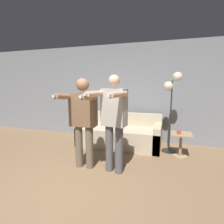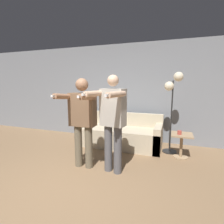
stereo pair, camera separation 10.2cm
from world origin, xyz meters
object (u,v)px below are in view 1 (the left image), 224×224
at_px(couch, 119,134).
at_px(cat, 111,109).
at_px(person_left, 83,117).
at_px(floor_lamp, 172,91).
at_px(person_right, 114,118).
at_px(side_table, 181,140).
at_px(cup, 179,132).

xyz_separation_m(couch, cat, (-0.31, 0.32, 0.59)).
distance_m(person_left, floor_lamp, 2.05).
bearing_deg(person_right, floor_lamp, 64.16).
distance_m(person_right, floor_lamp, 1.66).
bearing_deg(side_table, cat, 160.97).
bearing_deg(cup, floor_lamp, 121.37).
relative_size(couch, floor_lamp, 1.14).
relative_size(couch, cup, 24.50).
bearing_deg(couch, person_left, -102.18).
bearing_deg(floor_lamp, couch, 177.39).
xyz_separation_m(person_left, side_table, (1.74, 1.08, -0.60)).
height_order(person_right, side_table, person_right).
bearing_deg(side_table, cup, -135.59).
distance_m(couch, floor_lamp, 1.65).
bearing_deg(cat, couch, -46.01).
xyz_separation_m(couch, person_left, (-0.29, -1.36, 0.68)).
height_order(cat, cup, cat).
xyz_separation_m(couch, side_table, (1.44, -0.28, 0.09)).
height_order(couch, person_left, person_left).
bearing_deg(person_left, floor_lamp, 39.21).
height_order(person_left, cup, person_left).
height_order(person_left, cat, person_left).
distance_m(side_table, cup, 0.20).
relative_size(floor_lamp, cup, 21.46).
distance_m(person_left, person_right, 0.58).
bearing_deg(person_right, cat, 118.99).
relative_size(side_table, cup, 6.09).
relative_size(couch, person_right, 1.21).
distance_m(couch, person_left, 1.56).
xyz_separation_m(person_right, cup, (1.11, 1.03, -0.42)).
bearing_deg(couch, floor_lamp, -2.61).
bearing_deg(cup, person_right, -137.07).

